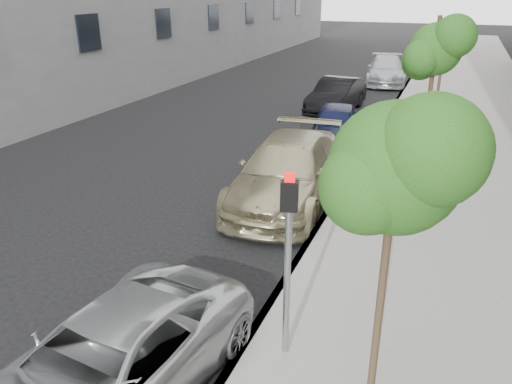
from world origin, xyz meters
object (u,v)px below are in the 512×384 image
Objects in this scene: suv at (287,171)px; sedan_rear at (386,70)px; tree_far at (446,42)px; sedan_blue at (335,125)px; tree_near at (398,168)px; tree_mid at (437,50)px; sedan_black at (337,95)px; signal_pole at (288,245)px; minivan at (108,366)px.

sedan_rear is at bearing 86.29° from suv.
sedan_blue is at bearing -162.62° from tree_far.
tree_mid is (-0.00, 6.50, 0.56)m from tree_near.
tree_near is 13.00m from tree_far.
sedan_black is at bearing 104.64° from tree_near.
sedan_black is (-1.09, 10.46, -0.08)m from suv.
tree_near is 0.81× the size of sedan_rear.
signal_pole reaches higher than minivan.
minivan is at bearing -93.71° from suv.
tree_mid is at bearing 73.39° from minivan.
tree_near is 17.68m from sedan_black.
tree_far is 1.45× the size of signal_pole.
tree_far is at bearing 83.54° from minivan.
tree_mid reaches higher than sedan_black.
tree_mid is at bearing -61.94° from sedan_black.
tree_far is at bearing 90.00° from tree_mid.
tree_far is 12.72m from sedan_rear.
tree_far is 6.55m from sedan_black.
tree_far is 14.90m from minivan.
tree_near is 2.13m from signal_pole.
signal_pole is 24.51m from sedan_rear.
tree_near is at bearing -90.00° from tree_far.
signal_pole is at bearing 49.03° from minivan.
minivan is 18.15m from sedan_black.
suv is at bearing -98.90° from sedan_blue.
tree_far is at bearing -82.17° from sedan_rear.
sedan_rear is (-3.33, 18.44, -3.29)m from tree_mid.
tree_mid is 1.04× the size of sedan_black.
tree_mid reaches higher than tree_far.
tree_mid is at bearing -2.67° from suv.
tree_far reaches higher than minivan.
minivan is 1.14× the size of sedan_blue.
tree_near is 1.00× the size of tree_far.
suv is 10.52m from sedan_black.
tree_mid is at bearing 90.00° from tree_near.
tree_mid reaches higher than sedan_rear.
sedan_black is (-4.41, 10.40, -3.31)m from tree_mid.
suv is 1.26× the size of sedan_black.
suv reaches higher than minivan.
tree_mid is 0.83× the size of suv.
sedan_black is (-3.01, 16.37, -1.24)m from signal_pole.
sedan_black is at bearing 93.51° from sedan_blue.
tree_far is 0.94× the size of sedan_black.
sedan_black is at bearing -105.45° from sedan_rear.
sedan_rear is (1.09, 8.04, 0.02)m from sedan_black.
minivan is at bearing -151.32° from signal_pole.
tree_mid is 1.60× the size of signal_pole.
tree_mid is 0.98× the size of minivan.
suv reaches higher than sedan_black.
tree_near is 7.73m from suv.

